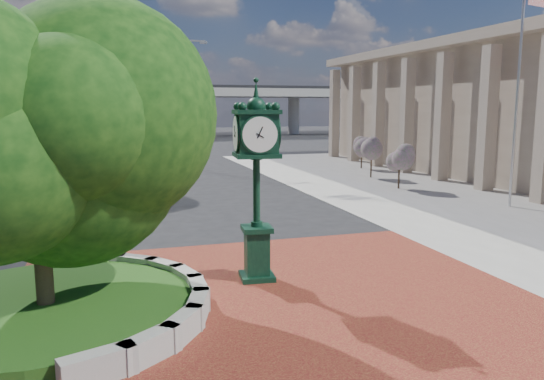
{
  "coord_description": "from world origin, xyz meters",
  "views": [
    {
      "loc": [
        -3.55,
        -11.55,
        4.48
      ],
      "look_at": [
        0.43,
        1.5,
        2.32
      ],
      "focal_mm": 35.0,
      "sensor_mm": 36.0,
      "label": 1
    }
  ],
  "objects_px": {
    "post_clock": "(256,174)",
    "flagpole_a": "(518,91)",
    "street_lamp_far": "(107,89)",
    "parked_car": "(175,150)",
    "street_lamp_near": "(184,93)"
  },
  "relations": [
    {
      "from": "parked_car",
      "to": "street_lamp_near",
      "type": "height_order",
      "value": "street_lamp_near"
    },
    {
      "from": "street_lamp_far",
      "to": "post_clock",
      "type": "bearing_deg",
      "value": -85.02
    },
    {
      "from": "post_clock",
      "to": "flagpole_a",
      "type": "xyz_separation_m",
      "value": [
        13.51,
        6.41,
        2.33
      ]
    },
    {
      "from": "post_clock",
      "to": "parked_car",
      "type": "height_order",
      "value": "post_clock"
    },
    {
      "from": "parked_car",
      "to": "street_lamp_far",
      "type": "relative_size",
      "value": 0.4
    },
    {
      "from": "street_lamp_near",
      "to": "parked_car",
      "type": "bearing_deg",
      "value": 89.52
    },
    {
      "from": "post_clock",
      "to": "street_lamp_far",
      "type": "bearing_deg",
      "value": 94.98
    },
    {
      "from": "post_clock",
      "to": "street_lamp_far",
      "type": "relative_size",
      "value": 0.49
    },
    {
      "from": "parked_car",
      "to": "flagpole_a",
      "type": "xyz_separation_m",
      "value": [
        11.68,
        -27.29,
        4.43
      ]
    },
    {
      "from": "parked_car",
      "to": "flagpole_a",
      "type": "relative_size",
      "value": 0.41
    },
    {
      "from": "street_lamp_far",
      "to": "street_lamp_near",
      "type": "bearing_deg",
      "value": -69.78
    },
    {
      "from": "post_clock",
      "to": "street_lamp_near",
      "type": "xyz_separation_m",
      "value": [
        1.77,
        26.47,
        2.59
      ]
    },
    {
      "from": "post_clock",
      "to": "street_lamp_near",
      "type": "height_order",
      "value": "street_lamp_near"
    },
    {
      "from": "flagpole_a",
      "to": "parked_car",
      "type": "bearing_deg",
      "value": 113.16
    },
    {
      "from": "street_lamp_near",
      "to": "street_lamp_far",
      "type": "relative_size",
      "value": 0.89
    }
  ]
}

